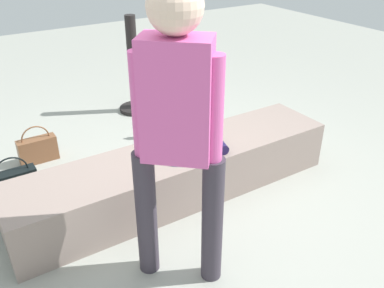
{
  "coord_description": "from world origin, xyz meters",
  "views": [
    {
      "loc": [
        -1.32,
        -2.27,
        1.87
      ],
      "look_at": [
        -0.1,
        -0.35,
        0.63
      ],
      "focal_mm": 38.67,
      "sensor_mm": 36.0,
      "label": 1
    }
  ],
  "objects_px": {
    "child_seated": "(204,120)",
    "party_cup_red": "(213,137)",
    "gift_bag": "(186,140)",
    "adult_standing": "(177,120)",
    "water_bottle_near_gift": "(144,129)",
    "handbag_black_leather": "(14,184)",
    "cake_plate": "(178,156)",
    "handbag_brown_canvas": "(38,149)"
  },
  "relations": [
    {
      "from": "child_seated",
      "to": "party_cup_red",
      "type": "xyz_separation_m",
      "value": [
        0.52,
        0.6,
        -0.55
      ]
    },
    {
      "from": "gift_bag",
      "to": "party_cup_red",
      "type": "height_order",
      "value": "gift_bag"
    },
    {
      "from": "adult_standing",
      "to": "gift_bag",
      "type": "xyz_separation_m",
      "value": [
        0.77,
        1.18,
        -0.87
      ]
    },
    {
      "from": "child_seated",
      "to": "water_bottle_near_gift",
      "type": "xyz_separation_m",
      "value": [
        -0.0,
        1.03,
        -0.5
      ]
    },
    {
      "from": "gift_bag",
      "to": "water_bottle_near_gift",
      "type": "xyz_separation_m",
      "value": [
        -0.17,
        0.49,
        -0.05
      ]
    },
    {
      "from": "water_bottle_near_gift",
      "to": "handbag_black_leather",
      "type": "bearing_deg",
      "value": -164.35
    },
    {
      "from": "water_bottle_near_gift",
      "to": "party_cup_red",
      "type": "relative_size",
      "value": 2.12
    },
    {
      "from": "cake_plate",
      "to": "handbag_black_leather",
      "type": "xyz_separation_m",
      "value": [
        -1.01,
        0.73,
        -0.28
      ]
    },
    {
      "from": "gift_bag",
      "to": "water_bottle_near_gift",
      "type": "distance_m",
      "value": 0.52
    },
    {
      "from": "party_cup_red",
      "to": "handbag_brown_canvas",
      "type": "relative_size",
      "value": 0.28
    },
    {
      "from": "child_seated",
      "to": "party_cup_red",
      "type": "height_order",
      "value": "child_seated"
    },
    {
      "from": "water_bottle_near_gift",
      "to": "handbag_brown_canvas",
      "type": "height_order",
      "value": "handbag_brown_canvas"
    },
    {
      "from": "cake_plate",
      "to": "handbag_black_leather",
      "type": "relative_size",
      "value": 0.65
    },
    {
      "from": "child_seated",
      "to": "party_cup_red",
      "type": "relative_size",
      "value": 5.06
    },
    {
      "from": "party_cup_red",
      "to": "handbag_black_leather",
      "type": "xyz_separation_m",
      "value": [
        -1.78,
        0.07,
        0.07
      ]
    },
    {
      "from": "child_seated",
      "to": "water_bottle_near_gift",
      "type": "relative_size",
      "value": 2.38
    },
    {
      "from": "adult_standing",
      "to": "handbag_brown_canvas",
      "type": "relative_size",
      "value": 4.95
    },
    {
      "from": "adult_standing",
      "to": "party_cup_red",
      "type": "distance_m",
      "value": 1.93
    },
    {
      "from": "adult_standing",
      "to": "party_cup_red",
      "type": "relative_size",
      "value": 17.5
    },
    {
      "from": "adult_standing",
      "to": "handbag_brown_canvas",
      "type": "distance_m",
      "value": 2.02
    },
    {
      "from": "child_seated",
      "to": "handbag_black_leather",
      "type": "xyz_separation_m",
      "value": [
        -1.27,
        0.67,
        -0.48
      ]
    },
    {
      "from": "cake_plate",
      "to": "handbag_brown_canvas",
      "type": "bearing_deg",
      "value": 121.31
    },
    {
      "from": "child_seated",
      "to": "water_bottle_near_gift",
      "type": "distance_m",
      "value": 1.14
    },
    {
      "from": "party_cup_red",
      "to": "cake_plate",
      "type": "bearing_deg",
      "value": -139.67
    },
    {
      "from": "adult_standing",
      "to": "cake_plate",
      "type": "height_order",
      "value": "adult_standing"
    },
    {
      "from": "child_seated",
      "to": "party_cup_red",
      "type": "bearing_deg",
      "value": 49.35
    },
    {
      "from": "gift_bag",
      "to": "party_cup_red",
      "type": "bearing_deg",
      "value": 11.34
    },
    {
      "from": "adult_standing",
      "to": "party_cup_red",
      "type": "xyz_separation_m",
      "value": [
        1.12,
        1.25,
        -0.96
      ]
    },
    {
      "from": "adult_standing",
      "to": "water_bottle_near_gift",
      "type": "relative_size",
      "value": 8.24
    },
    {
      "from": "child_seated",
      "to": "cake_plate",
      "type": "bearing_deg",
      "value": -167.6
    },
    {
      "from": "water_bottle_near_gift",
      "to": "handbag_brown_canvas",
      "type": "xyz_separation_m",
      "value": [
        -0.98,
        0.1,
        0.03
      ]
    },
    {
      "from": "handbag_black_leather",
      "to": "adult_standing",
      "type": "bearing_deg",
      "value": -63.28
    },
    {
      "from": "gift_bag",
      "to": "cake_plate",
      "type": "bearing_deg",
      "value": -126.26
    },
    {
      "from": "cake_plate",
      "to": "handbag_brown_canvas",
      "type": "distance_m",
      "value": 1.41
    },
    {
      "from": "child_seated",
      "to": "handbag_brown_canvas",
      "type": "bearing_deg",
      "value": 131.01
    },
    {
      "from": "child_seated",
      "to": "gift_bag",
      "type": "bearing_deg",
      "value": 71.96
    },
    {
      "from": "cake_plate",
      "to": "party_cup_red",
      "type": "bearing_deg",
      "value": 40.33
    },
    {
      "from": "child_seated",
      "to": "cake_plate",
      "type": "xyz_separation_m",
      "value": [
        -0.26,
        -0.06,
        -0.19
      ]
    },
    {
      "from": "handbag_brown_canvas",
      "to": "gift_bag",
      "type": "bearing_deg",
      "value": -27.18
    },
    {
      "from": "adult_standing",
      "to": "water_bottle_near_gift",
      "type": "xyz_separation_m",
      "value": [
        0.6,
        1.67,
        -0.92
      ]
    },
    {
      "from": "handbag_black_leather",
      "to": "child_seated",
      "type": "bearing_deg",
      "value": -27.92
    },
    {
      "from": "adult_standing",
      "to": "cake_plate",
      "type": "relative_size",
      "value": 7.45
    }
  ]
}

